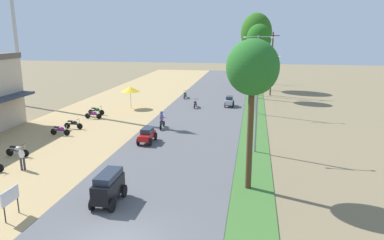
# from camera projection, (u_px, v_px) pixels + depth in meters

# --- Properties ---
(parked_motorbike_second) EXTENTS (1.80, 0.54, 0.94)m
(parked_motorbike_second) POSITION_uv_depth(u_px,v_px,m) (17.00, 150.00, 26.18)
(parked_motorbike_second) COLOR black
(parked_motorbike_second) RESTS_ON dirt_shoulder
(parked_motorbike_third) EXTENTS (1.80, 0.54, 0.94)m
(parked_motorbike_third) POSITION_uv_depth(u_px,v_px,m) (60.00, 130.00, 31.54)
(parked_motorbike_third) COLOR black
(parked_motorbike_third) RESTS_ON dirt_shoulder
(parked_motorbike_fourth) EXTENTS (1.80, 0.54, 0.94)m
(parked_motorbike_fourth) POSITION_uv_depth(u_px,v_px,m) (74.00, 124.00, 33.62)
(parked_motorbike_fourth) COLOR black
(parked_motorbike_fourth) RESTS_ON dirt_shoulder
(parked_motorbike_fifth) EXTENTS (1.80, 0.54, 0.94)m
(parked_motorbike_fifth) POSITION_uv_depth(u_px,v_px,m) (93.00, 114.00, 37.47)
(parked_motorbike_fifth) COLOR black
(parked_motorbike_fifth) RESTS_ON dirt_shoulder
(parked_motorbike_sixth) EXTENTS (1.80, 0.54, 0.94)m
(parked_motorbike_sixth) POSITION_uv_depth(u_px,v_px,m) (96.00, 110.00, 39.25)
(parked_motorbike_sixth) COLOR black
(parked_motorbike_sixth) RESTS_ON dirt_shoulder
(street_signboard) EXTENTS (0.06, 1.30, 1.50)m
(street_signboard) POSITION_uv_depth(u_px,v_px,m) (10.00, 198.00, 17.45)
(street_signboard) COLOR #262628
(street_signboard) RESTS_ON dirt_shoulder
(vendor_umbrella) EXTENTS (2.20, 2.20, 2.52)m
(vendor_umbrella) POSITION_uv_depth(u_px,v_px,m) (130.00, 89.00, 42.15)
(vendor_umbrella) COLOR #99999E
(vendor_umbrella) RESTS_ON dirt_shoulder
(pedestrian_on_shoulder) EXTENTS (0.43, 0.40, 1.62)m
(pedestrian_on_shoulder) POSITION_uv_depth(u_px,v_px,m) (22.00, 157.00, 23.54)
(pedestrian_on_shoulder) COLOR #33333D
(pedestrian_on_shoulder) RESTS_ON dirt_shoulder
(median_tree_nearest) EXTENTS (2.86, 2.86, 8.46)m
(median_tree_nearest) POSITION_uv_depth(u_px,v_px,m) (253.00, 69.00, 19.48)
(median_tree_nearest) COLOR #4C351E
(median_tree_nearest) RESTS_ON median_strip
(median_tree_second) EXTENTS (3.19, 3.19, 9.71)m
(median_tree_second) POSITION_uv_depth(u_px,v_px,m) (259.00, 39.00, 47.20)
(median_tree_second) COLOR #4C351E
(median_tree_second) RESTS_ON median_strip
(median_tree_third) EXTENTS (4.67, 4.67, 11.48)m
(median_tree_third) POSITION_uv_depth(u_px,v_px,m) (256.00, 33.00, 55.11)
(median_tree_third) COLOR #4C351E
(median_tree_third) RESTS_ON median_strip
(streetlamp_near) EXTENTS (3.16, 0.20, 7.28)m
(streetlamp_near) POSITION_uv_depth(u_px,v_px,m) (257.00, 96.00, 26.38)
(streetlamp_near) COLOR gray
(streetlamp_near) RESTS_ON median_strip
(streetlamp_mid) EXTENTS (3.16, 0.20, 8.38)m
(streetlamp_mid) POSITION_uv_depth(u_px,v_px,m) (257.00, 70.00, 38.83)
(streetlamp_mid) COLOR gray
(streetlamp_mid) RESTS_ON median_strip
(streetlamp_far) EXTENTS (3.16, 0.20, 8.25)m
(streetlamp_far) POSITION_uv_depth(u_px,v_px,m) (257.00, 61.00, 50.35)
(streetlamp_far) COLOR gray
(streetlamp_far) RESTS_ON median_strip
(streetlamp_farthest) EXTENTS (3.16, 0.20, 7.23)m
(streetlamp_farthest) POSITION_uv_depth(u_px,v_px,m) (256.00, 58.00, 62.99)
(streetlamp_farthest) COLOR gray
(streetlamp_farthest) RESTS_ON median_strip
(utility_pole_near) EXTENTS (1.80, 0.20, 8.75)m
(utility_pole_near) POSITION_uv_depth(u_px,v_px,m) (272.00, 63.00, 50.44)
(utility_pole_near) COLOR brown
(utility_pole_near) RESTS_ON ground
(car_van_black) EXTENTS (1.19, 2.41, 1.67)m
(car_van_black) POSITION_uv_depth(u_px,v_px,m) (108.00, 186.00, 18.94)
(car_van_black) COLOR black
(car_van_black) RESTS_ON road_strip
(car_sedan_red) EXTENTS (1.10, 2.26, 1.19)m
(car_sedan_red) POSITION_uv_depth(u_px,v_px,m) (147.00, 135.00, 29.40)
(car_sedan_red) COLOR red
(car_sedan_red) RESTS_ON road_strip
(car_hatchback_silver) EXTENTS (1.04, 2.00, 1.23)m
(car_hatchback_silver) POSITION_uv_depth(u_px,v_px,m) (229.00, 101.00, 43.46)
(car_hatchback_silver) COLOR #B7BCC1
(car_hatchback_silver) RESTS_ON road_strip
(motorbike_ahead_second) EXTENTS (0.54, 1.80, 1.66)m
(motorbike_ahead_second) POSITION_uv_depth(u_px,v_px,m) (162.00, 120.00, 33.57)
(motorbike_ahead_second) COLOR black
(motorbike_ahead_second) RESTS_ON road_strip
(motorbike_ahead_third) EXTENTS (0.54, 1.80, 0.94)m
(motorbike_ahead_third) POSITION_uv_depth(u_px,v_px,m) (195.00, 103.00, 42.88)
(motorbike_ahead_third) COLOR black
(motorbike_ahead_third) RESTS_ON road_strip
(motorbike_ahead_fourth) EXTENTS (0.54, 1.80, 0.94)m
(motorbike_ahead_fourth) POSITION_uv_depth(u_px,v_px,m) (185.00, 94.00, 48.92)
(motorbike_ahead_fourth) COLOR black
(motorbike_ahead_fourth) RESTS_ON road_strip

